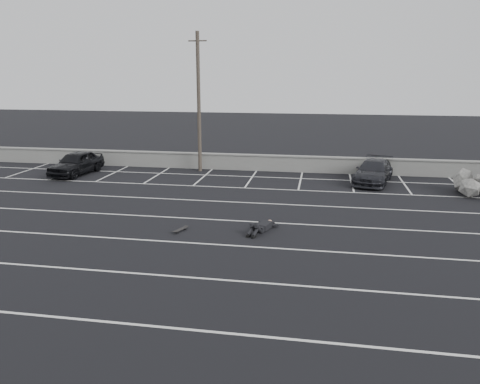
% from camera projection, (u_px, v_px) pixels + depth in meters
% --- Properties ---
extents(ground, '(120.00, 120.00, 0.00)m').
position_uv_depth(ground, '(180.00, 242.00, 17.81)').
color(ground, black).
rests_on(ground, ground).
extents(seawall, '(50.00, 0.45, 1.06)m').
position_uv_depth(seawall, '(242.00, 162.00, 31.04)').
color(seawall, gray).
rests_on(seawall, ground).
extents(stall_lines, '(36.00, 20.05, 0.01)m').
position_uv_depth(stall_lines, '(206.00, 210.00, 22.03)').
color(stall_lines, silver).
rests_on(stall_lines, ground).
extents(car_left, '(2.19, 4.47, 1.47)m').
position_uv_depth(car_left, '(76.00, 163.00, 29.64)').
color(car_left, black).
rests_on(car_left, ground).
extents(car_right, '(2.95, 4.88, 1.32)m').
position_uv_depth(car_right, '(373.00, 171.00, 27.41)').
color(car_right, black).
rests_on(car_right, ground).
extents(utility_pole, '(1.17, 0.23, 8.78)m').
position_uv_depth(utility_pole, '(199.00, 102.00, 29.76)').
color(utility_pole, '#4C4238').
rests_on(utility_pole, ground).
extents(trash_bin, '(0.61, 0.61, 0.84)m').
position_uv_depth(trash_bin, '(379.00, 172.00, 28.33)').
color(trash_bin, '#2A2A2D').
rests_on(trash_bin, ground).
extents(person, '(2.51, 3.08, 0.50)m').
position_uv_depth(person, '(264.00, 223.00, 19.28)').
color(person, black).
rests_on(person, ground).
extents(skateboard, '(0.44, 0.74, 0.09)m').
position_uv_depth(skateboard, '(180.00, 230.00, 19.04)').
color(skateboard, black).
rests_on(skateboard, ground).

